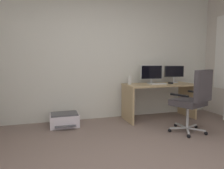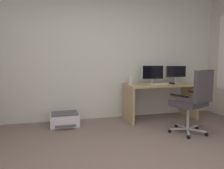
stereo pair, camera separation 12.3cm
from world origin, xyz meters
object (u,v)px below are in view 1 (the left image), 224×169
Objects in this scene: monitor_secondary at (174,72)px; office_chair at (194,98)px; desk at (159,93)px; keyboard at (158,84)px; computer_mouse at (171,83)px; monitor_main at (151,73)px; desktop_speaker at (130,80)px; printer at (64,120)px.

office_chair is at bearing -107.77° from monitor_secondary.
desk is 0.23m from keyboard.
monitor_main is at bearing 142.63° from computer_mouse.
keyboard is 0.94m from office_chair.
desktop_speaker is at bearing -174.65° from monitor_main.
monitor_secondary is at bearing 40.56° from computer_mouse.
printer is at bearing 172.63° from computer_mouse.
computer_mouse is (0.22, -0.09, 0.21)m from desk.
office_chair is 2.05× the size of printer.
keyboard reaches higher than printer.
desk is 14.28× the size of computer_mouse.
printer is at bearing -177.88° from desktop_speaker.
desk is 0.69m from desktop_speaker.
keyboard is (0.04, -0.21, -0.21)m from monitor_main.
office_chair reaches higher than desktop_speaker.
desktop_speaker is (-1.06, -0.05, -0.14)m from monitor_secondary.
monitor_main is 1.19m from office_chair.
monitor_main is 0.55m from monitor_secondary.
desk is 3.32× the size of monitor_secondary.
computer_mouse reaches higher than printer.
computer_mouse is 0.93m from office_chair.
keyboard is (-0.07, -0.08, 0.21)m from desk.
computer_mouse is (-0.22, -0.22, -0.20)m from monitor_secondary.
monitor_secondary is 0.40× the size of office_chair.
desktop_speaker is (-0.55, 0.16, 0.07)m from keyboard.
desk is 0.62m from monitor_secondary.
keyboard is at bearing -16.16° from desktop_speaker.
desk is at bearing -7.53° from desktop_speaker.
desk is 0.32m from computer_mouse.
desk is 1.34× the size of office_chair.
office_chair is at bearing -80.39° from monitor_main.
monitor_main is (-0.11, 0.13, 0.41)m from desk.
monitor_main is at bearing 5.35° from desktop_speaker.
desktop_speaker is (-0.62, 0.08, 0.28)m from desk.
office_chair is (0.70, -1.07, -0.22)m from desktop_speaker.
keyboard is 2.00× the size of desktop_speaker.
printer is (-2.15, 0.12, -0.63)m from computer_mouse.
monitor_main is 0.30m from keyboard.
office_chair reaches higher than printer.
monitor_secondary is (0.55, 0.00, 0.00)m from monitor_main.
keyboard is at bearing -157.78° from monitor_secondary.
monitor_main reaches higher than computer_mouse.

